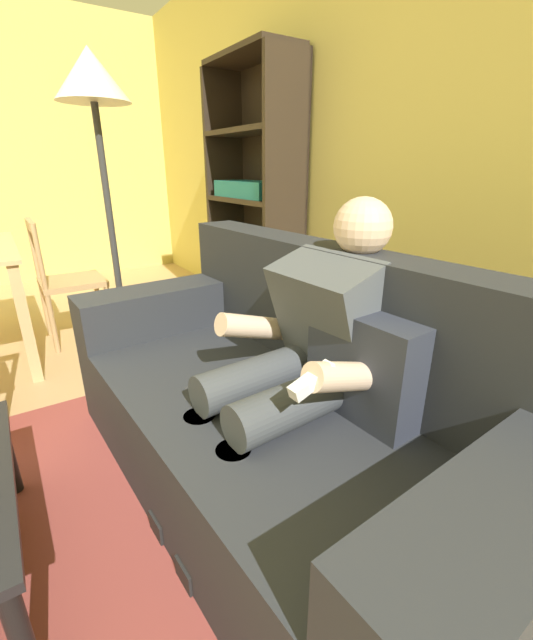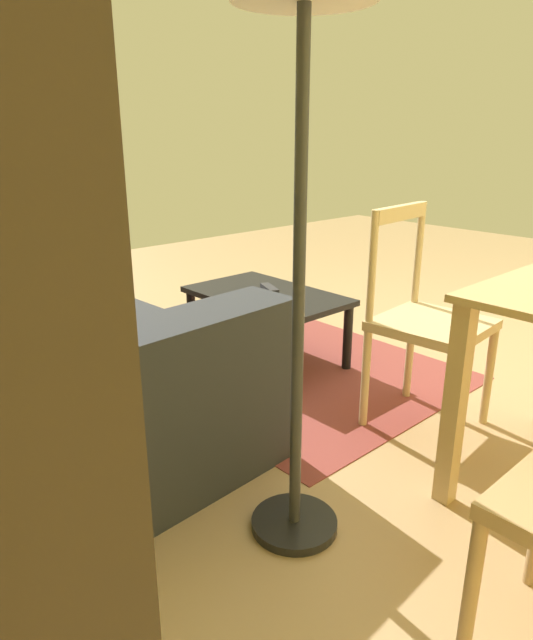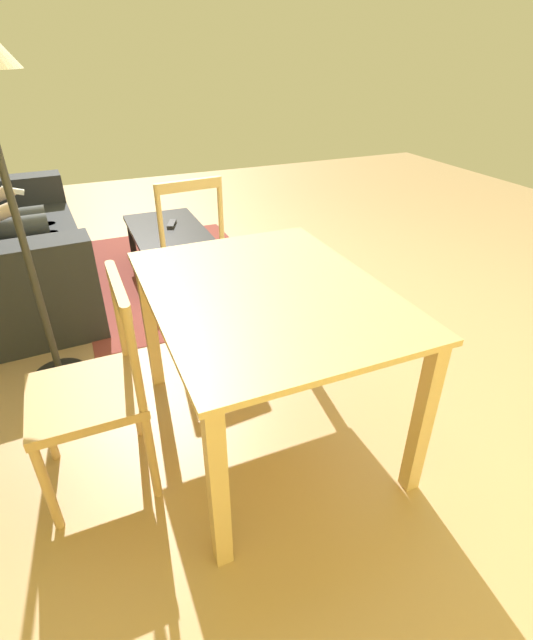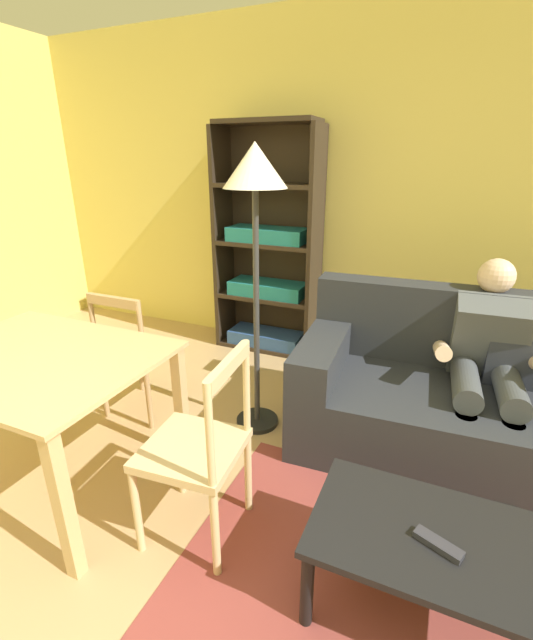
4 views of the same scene
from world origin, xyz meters
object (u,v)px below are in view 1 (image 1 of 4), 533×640
(couch, at_px, (282,409))
(person_lounging, at_px, (304,356))
(floor_lamp, at_px, (95,110))
(dining_chair_near_wall, at_px, (68,282))
(bookshelf, at_px, (255,218))

(couch, height_order, person_lounging, person_lounging)
(person_lounging, height_order, floor_lamp, floor_lamp)
(couch, height_order, floor_lamp, floor_lamp)
(dining_chair_near_wall, relative_size, floor_lamp, 0.51)
(couch, distance_m, person_lounging, 0.26)
(bookshelf, height_order, dining_chair_near_wall, bookshelf)
(couch, bearing_deg, dining_chair_near_wall, -167.84)
(bookshelf, bearing_deg, floor_lamp, -70.04)
(floor_lamp, bearing_deg, dining_chair_near_wall, -167.90)
(bookshelf, xyz_separation_m, floor_lamp, (0.43, -1.20, 0.64))
(person_lounging, distance_m, floor_lamp, 1.63)
(couch, height_order, bookshelf, bookshelf)
(person_lounging, height_order, dining_chair_near_wall, person_lounging)
(couch, bearing_deg, person_lounging, 30.73)
(dining_chair_near_wall, height_order, floor_lamp, floor_lamp)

